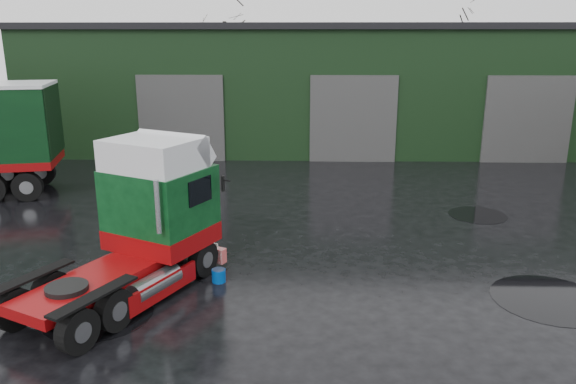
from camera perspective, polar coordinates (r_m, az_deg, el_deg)
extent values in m
plane|color=black|center=(13.34, 2.90, -10.16)|extent=(100.00, 100.00, 0.00)
cube|color=black|center=(32.20, 5.75, 10.72)|extent=(32.00, 12.00, 6.00)
cube|color=black|center=(32.07, 5.91, 16.33)|extent=(32.40, 12.40, 0.30)
cylinder|color=#073C98|center=(13.90, -7.05, -8.42)|extent=(0.44, 0.44, 0.32)
cylinder|color=black|center=(12.99, -18.71, -11.79)|extent=(2.32, 2.32, 0.01)
cylinder|color=black|center=(19.74, 18.71, -2.23)|extent=(1.91, 1.91, 0.01)
cylinder|color=black|center=(14.32, 25.09, -9.83)|extent=(2.64, 2.64, 0.01)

